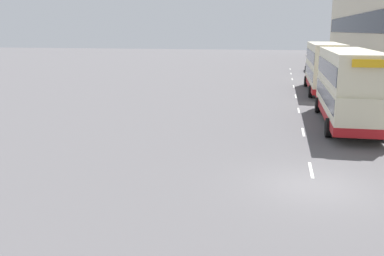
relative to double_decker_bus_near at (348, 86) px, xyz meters
The scene contains 13 objects.
ground_plane 11.39m from the double_decker_bus_near, 102.82° to the right, with size 220.00×220.00×0.00m, color #5B595B.
pavement 28.00m from the double_decker_bus_near, 81.71° to the left, with size 5.00×93.00×0.14m.
lane_mark_0 9.67m from the double_decker_bus_near, 105.27° to the right, with size 0.12×2.00×0.01m.
lane_mark_1 4.18m from the double_decker_bus_near, 135.01° to the right, with size 0.12×2.00×0.01m.
lane_mark_2 5.32m from the double_decker_bus_near, 121.03° to the left, with size 0.12×2.00×0.01m.
lane_mark_3 11.22m from the double_decker_bus_near, 103.02° to the left, with size 0.12×2.00×0.01m.
lane_mark_4 17.62m from the double_decker_bus_near, 98.15° to the left, with size 0.12×2.00×0.01m.
lane_mark_5 24.12m from the double_decker_bus_near, 95.92° to the left, with size 0.12×2.00×0.01m.
lane_mark_6 30.66m from the double_decker_bus_near, 94.64° to the left, with size 0.12×2.00×0.01m.
lane_mark_7 37.21m from the double_decker_bus_near, 93.82° to the left, with size 0.12×2.00×0.01m.
double_decker_bus_near is the anchor object (origin of this frame).
double_decker_bus_ahead 13.75m from the double_decker_bus_near, 90.25° to the left, with size 2.85×11.22×4.30m.
car_0 33.83m from the double_decker_bus_near, 89.28° to the left, with size 1.95×4.30×1.79m.
Camera 1 is at (-1.37, -14.87, 5.39)m, focal length 40.00 mm.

